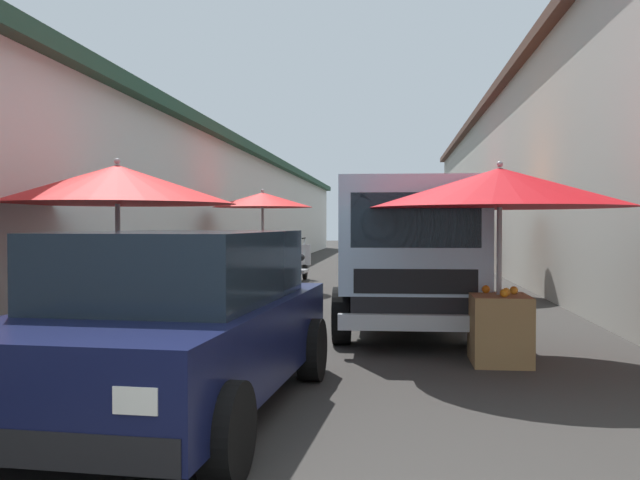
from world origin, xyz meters
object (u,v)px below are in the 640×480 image
Objects in this scene: fruit_stall_far_left at (464,213)px; hatchback_car at (176,321)px; fruit_stall_far_right at (500,201)px; fruit_stall_near_left at (264,215)px; parked_scooter at (302,264)px; fruit_stall_mid_lane at (430,215)px; vendor_in_shade at (437,249)px; delivery_truck at (410,259)px; vendor_by_crates at (427,248)px; fruit_stall_near_right at (119,202)px.

fruit_stall_far_left reaches higher than hatchback_car.
fruit_stall_near_left is at bearing 28.19° from fruit_stall_far_right.
hatchback_car is at bearing 161.18° from fruit_stall_far_left.
hatchback_car reaches higher than parked_scooter.
fruit_stall_far_right is at bearing -160.85° from parked_scooter.
fruit_stall_far_right is at bearing -51.13° from hatchback_car.
fruit_stall_far_left is 9.90m from hatchback_car.
fruit_stall_mid_lane reaches higher than vendor_in_shade.
fruit_stall_near_left reaches higher than delivery_truck.
delivery_truck is at bearing -26.00° from hatchback_car.
fruit_stall_near_left is 0.46× the size of delivery_truck.
vendor_by_crates reaches higher than vendor_in_shade.
vendor_in_shade is at bearing -13.77° from hatchback_car.
fruit_stall_far_left is 0.88× the size of fruit_stall_far_right.
fruit_stall_far_right is at bearing -177.22° from vendor_by_crates.
fruit_stall_mid_lane reaches higher than fruit_stall_far_left.
fruit_stall_mid_lane is 0.54× the size of delivery_truck.
fruit_stall_near_right is at bearing 148.24° from fruit_stall_far_left.
hatchback_car is at bearing -147.37° from fruit_stall_near_right.
vendor_by_crates is (1.14, 0.71, -0.79)m from fruit_stall_far_left.
fruit_stall_far_right is (0.25, -4.19, 0.01)m from fruit_stall_near_right.
delivery_truck is at bearing -59.54° from fruit_stall_near_right.
fruit_stall_near_left is 0.57× the size of hatchback_car.
vendor_in_shade is (7.16, -0.79, -0.14)m from delivery_truck.
fruit_stall_far_right reaches higher than vendor_by_crates.
hatchback_car is (-16.12, 2.83, -1.04)m from fruit_stall_mid_lane.
fruit_stall_far_left is 2.04m from vendor_in_shade.
fruit_stall_near_right is 9.97m from vendor_in_shade.
fruit_stall_near_left is 0.86× the size of fruit_stall_near_right.
parked_scooter is at bearing 19.15° from fruit_stall_far_right.
vendor_by_crates is at bearing 158.88° from vendor_in_shade.
delivery_truck is at bearing -152.08° from fruit_stall_near_left.
hatchback_car is at bearing 166.72° from vendor_by_crates.
parked_scooter is at bearing -10.29° from fruit_stall_near_left.
fruit_stall_mid_lane is 14.66m from fruit_stall_near_right.
fruit_stall_near_left is at bearing 147.47° from fruit_stall_mid_lane.
fruit_stall_near_left is 1.35× the size of parked_scooter.
fruit_stall_near_right is 2.65m from hatchback_car.
fruit_stall_far_left reaches higher than parked_scooter.
fruit_stall_far_right is 10.90m from parked_scooter.
vendor_in_shade is (9.07, -4.05, -0.85)m from fruit_stall_near_right.
fruit_stall_far_left reaches higher than fruit_stall_far_right.
fruit_stall_far_left is 7.02m from fruit_stall_far_right.
fruit_stall_near_right is 1.57× the size of parked_scooter.
fruit_stall_mid_lane reaches higher than fruit_stall_far_right.
fruit_stall_near_right is at bearing 155.73° from vendor_by_crates.
fruit_stall_far_right is 1.73× the size of vendor_by_crates.
fruit_stall_near_right reaches higher than delivery_truck.
fruit_stall_far_left is at bearing -13.04° from delivery_truck.
parked_scooter is (-3.58, 3.51, -1.32)m from fruit_stall_mid_lane.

